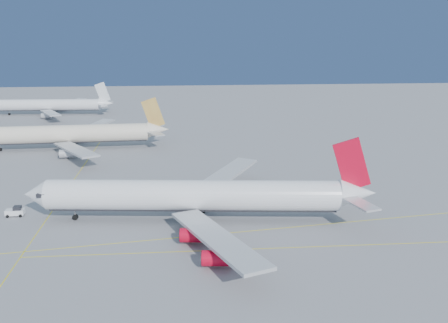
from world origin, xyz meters
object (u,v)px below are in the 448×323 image
airliner_virgin (200,196)px  airliner_third (52,105)px  airliner_etihad (72,134)px  pushback_tug (15,211)px

airliner_virgin → airliner_third: airliner_virgin is taller
airliner_etihad → pushback_tug: size_ratio=16.54×
airliner_virgin → pushback_tug: 41.27m
airliner_third → airliner_etihad: bearing=-69.4°
airliner_etihad → pushback_tug: (0.30, -61.72, -4.20)m
airliner_virgin → airliner_etihad: (-40.87, 67.82, -0.36)m
airliner_etihad → airliner_third: bearing=105.6°
pushback_tug → airliner_third: bearing=98.7°
airliner_etihad → airliner_third: size_ratio=1.16×
airliner_third → pushback_tug: bearing=-77.8°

